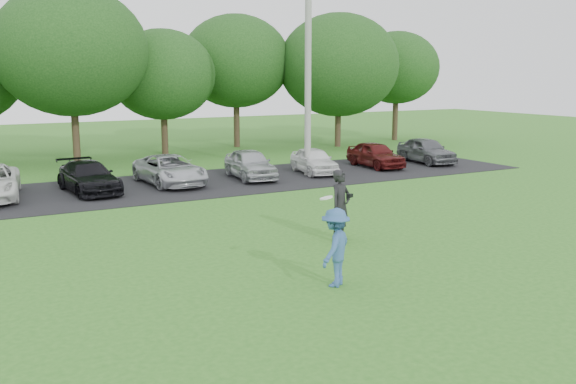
% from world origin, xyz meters
% --- Properties ---
extents(ground, '(100.00, 100.00, 0.00)m').
position_xyz_m(ground, '(0.00, 0.00, 0.00)').
color(ground, '#2D6A1E').
rests_on(ground, ground).
extents(parking_lot, '(32.00, 6.50, 0.03)m').
position_xyz_m(parking_lot, '(0.00, 13.00, 0.01)').
color(parking_lot, black).
rests_on(parking_lot, ground).
extents(utility_pole, '(0.28, 0.28, 9.80)m').
position_xyz_m(utility_pole, '(6.08, 12.72, 4.90)').
color(utility_pole, gray).
rests_on(utility_pole, ground).
extents(frisbee_player, '(1.23, 1.13, 1.96)m').
position_xyz_m(frisbee_player, '(-1.00, -0.35, 0.84)').
color(frisbee_player, '#32598F').
rests_on(frisbee_player, ground).
extents(camera_bystander, '(0.81, 0.67, 1.92)m').
position_xyz_m(camera_bystander, '(1.16, 2.71, 0.96)').
color(camera_bystander, black).
rests_on(camera_bystander, ground).
extents(parked_cars, '(28.52, 4.64, 1.26)m').
position_xyz_m(parked_cars, '(-0.94, 13.18, 0.63)').
color(parked_cars, '#55575C').
rests_on(parked_cars, parking_lot).
extents(tree_row, '(42.39, 9.85, 8.64)m').
position_xyz_m(tree_row, '(1.51, 22.76, 4.91)').
color(tree_row, '#38281C').
rests_on(tree_row, ground).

